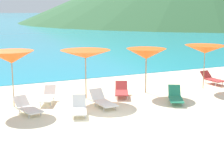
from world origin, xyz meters
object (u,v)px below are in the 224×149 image
Objects in this scene: lounge_chair_10 at (212,78)px; lounge_chair_1 at (175,97)px; umbrella_4 at (146,54)px; lounge_chair_9 at (28,107)px; umbrella_3 at (85,54)px; lounge_chair_0 at (103,101)px; umbrella_5 at (205,49)px; lounge_chair_7 at (79,108)px; lounge_chair_2 at (121,91)px; lounge_chair_6 at (48,96)px; umbrella_2 at (11,57)px.

lounge_chair_1 is at bearing -153.25° from lounge_chair_10.
lounge_chair_10 is at bearing 3.10° from umbrella_4.
lounge_chair_9 is (-6.30, 1.09, -0.02)m from lounge_chair_1.
lounge_chair_0 is (0.15, -1.63, -1.80)m from umbrella_3.
umbrella_5 is 7.82m from lounge_chair_7.
lounge_chair_9 is (-4.60, -0.88, -0.03)m from lounge_chair_2.
lounge_chair_1 is 4.78m from lounge_chair_10.
umbrella_3 is 1.09× the size of umbrella_5.
lounge_chair_2 is at bearing 35.78° from lounge_chair_0.
lounge_chair_9 is at bearing 171.01° from lounge_chair_7.
lounge_chair_2 is (-1.43, -0.18, -1.66)m from umbrella_4.
lounge_chair_6 is (-5.17, 2.37, 0.03)m from lounge_chair_1.
lounge_chair_1 reaches higher than lounge_chair_10.
umbrella_5 is (6.32, -0.65, -0.01)m from umbrella_3.
umbrella_3 reaches higher than lounge_chair_2.
lounge_chair_1 reaches higher than lounge_chair_2.
lounge_chair_9 is at bearing -143.90° from lounge_chair_2.
lounge_chair_1 is at bearing -16.66° from lounge_chair_0.
lounge_chair_0 is at bearing -15.36° from lounge_chair_6.
umbrella_2 reaches higher than lounge_chair_2.
lounge_chair_9 is (0.34, -1.26, -1.87)m from umbrella_2.
lounge_chair_10 is (9.30, 0.02, -0.00)m from lounge_chair_6.
umbrella_5 is 8.34m from lounge_chair_6.
lounge_chair_0 is at bearing -22.91° from lounge_chair_9.
lounge_chair_10 is (4.41, 0.24, -1.65)m from umbrella_4.
lounge_chair_1 is 4.48m from lounge_chair_7.
lounge_chair_2 is 3.34m from lounge_chair_7.
umbrella_4 is (6.36, -0.20, -0.18)m from umbrella_2.
umbrella_5 is 6.50m from lounge_chair_0.
lounge_chair_1 reaches higher than lounge_chair_7.
lounge_chair_0 is 1.10× the size of lounge_chair_10.
lounge_chair_1 is (3.21, -0.73, 0.00)m from lounge_chair_0.
lounge_chair_6 is 1.12× the size of lounge_chair_7.
lounge_chair_10 is at bearing 29.38° from lounge_chair_2.
lounge_chair_10 is at bearing 0.25° from umbrella_3.
umbrella_3 is at bearing 0.06° from umbrella_2.
lounge_chair_6 is (-1.80, 0.01, -1.77)m from umbrella_3.
umbrella_3 is 1.49× the size of lounge_chair_2.
umbrella_5 is 5.00m from lounge_chair_2.
umbrella_5 is (9.60, -0.64, -0.06)m from umbrella_2.
umbrella_5 is 1.37× the size of lounge_chair_9.
lounge_chair_1 reaches higher than lounge_chair_0.
lounge_chair_6 is at bearing -176.01° from lounge_chair_1.
lounge_chair_0 is 1.42m from lounge_chair_7.
umbrella_4 reaches higher than lounge_chair_1.
lounge_chair_2 is at bearing 176.81° from umbrella_5.
umbrella_2 is 1.52× the size of lounge_chair_1.
lounge_chair_10 is at bearing 8.95° from lounge_chair_0.
lounge_chair_10 reaches higher than lounge_chair_9.
umbrella_2 is at bearing 150.92° from lounge_chair_0.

